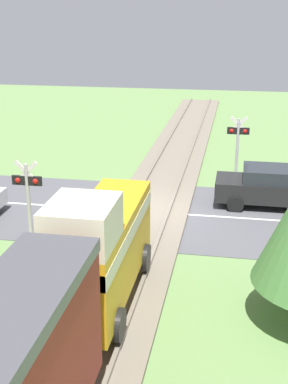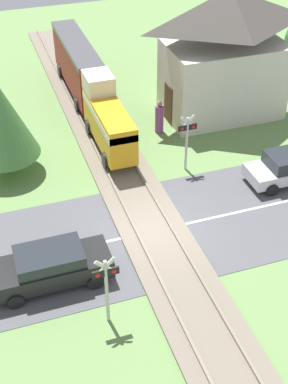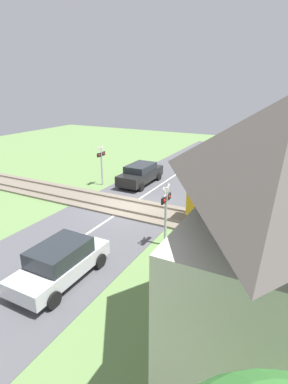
{
  "view_description": "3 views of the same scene",
  "coord_description": "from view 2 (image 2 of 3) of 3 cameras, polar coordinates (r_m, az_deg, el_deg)",
  "views": [
    {
      "loc": [
        -2.97,
        17.76,
        7.11
      ],
      "look_at": [
        0.0,
        1.18,
        1.2
      ],
      "focal_mm": 50.0,
      "sensor_mm": 36.0,
      "label": 1
    },
    {
      "loc": [
        -5.69,
        -15.62,
        14.58
      ],
      "look_at": [
        0.0,
        1.18,
        1.2
      ],
      "focal_mm": 50.0,
      "sensor_mm": 36.0,
      "label": 2
    },
    {
      "loc": [
        14.18,
        8.59,
        6.91
      ],
      "look_at": [
        0.0,
        1.18,
        1.2
      ],
      "focal_mm": 28.0,
      "sensor_mm": 36.0,
      "label": 3
    }
  ],
  "objects": [
    {
      "name": "ground_plane",
      "position": [
        22.11,
        0.99,
        -4.24
      ],
      "size": [
        60.0,
        60.0,
        0.0
      ],
      "primitive_type": "plane",
      "color": "#66894C"
    },
    {
      "name": "road_surface",
      "position": [
        22.1,
        0.99,
        -4.22
      ],
      "size": [
        48.0,
        6.4,
        0.02
      ],
      "color": "#515156",
      "rests_on": "ground_plane"
    },
    {
      "name": "track_bed",
      "position": [
        22.07,
        0.99,
        -4.1
      ],
      "size": [
        2.8,
        48.0,
        0.24
      ],
      "color": "#756B5B",
      "rests_on": "ground_plane"
    },
    {
      "name": "train",
      "position": [
        29.65,
        -5.93,
        11.43
      ],
      "size": [
        1.58,
        12.88,
        3.18
      ],
      "color": "gold",
      "rests_on": "track_bed"
    },
    {
      "name": "car_near_crossing",
      "position": [
        19.82,
        -9.95,
        -7.79
      ],
      "size": [
        4.4,
        1.86,
        1.5
      ],
      "color": "black",
      "rests_on": "ground_plane"
    },
    {
      "name": "crossing_signal_west_approach",
      "position": [
        17.55,
        -4.06,
        -9.52
      ],
      "size": [
        0.9,
        0.18,
        2.9
      ],
      "color": "#B7B7B7",
      "rests_on": "ground_plane"
    },
    {
      "name": "crossing_signal_east_approach",
      "position": [
        24.8,
        4.61,
        6.06
      ],
      "size": [
        0.9,
        0.18,
        2.9
      ],
      "color": "#B7B7B7",
      "rests_on": "ground_plane"
    },
    {
      "name": "station_building",
      "position": [
        29.38,
        8.59,
        14.2
      ],
      "size": [
        6.67,
        4.1,
        6.84
      ],
      "color": "beige",
      "rests_on": "ground_plane"
    },
    {
      "name": "pedestrian_by_station",
      "position": [
        28.28,
        1.65,
        7.88
      ],
      "size": [
        0.44,
        0.44,
        1.79
      ],
      "color": "#7F3D84",
      "rests_on": "ground_plane"
    }
  ]
}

